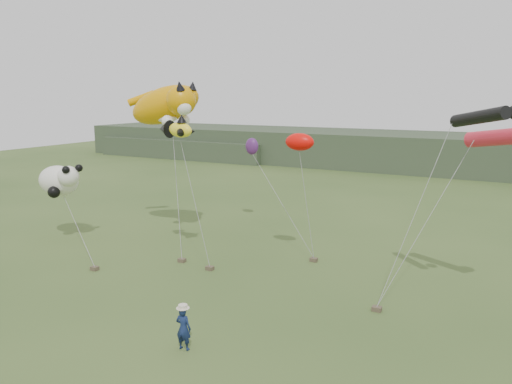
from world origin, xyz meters
TOP-DOWN VIEW (x-y plane):
  - ground at (0.00, 0.00)m, footprint 120.00×120.00m
  - headland at (-3.11, 44.69)m, footprint 90.00×13.00m
  - festival_attendant at (1.05, -1.90)m, footprint 0.58×0.41m
  - sandbag_anchors at (-1.34, 5.06)m, footprint 13.73×6.55m
  - cat_kite at (-7.56, 8.69)m, footprint 5.88×3.14m
  - fish_kite at (-4.77, 5.58)m, footprint 2.33×1.56m
  - tube_kites at (9.86, 6.86)m, footprint 4.04×3.14m
  - panda_kite at (-12.93, 5.30)m, footprint 3.11×2.01m
  - misc_kites at (-1.14, 10.04)m, footprint 6.99×6.52m

SIDE VIEW (x-z plane):
  - ground at x=0.00m, z-range 0.00..0.00m
  - sandbag_anchors at x=-1.34m, z-range 0.00..0.19m
  - festival_attendant at x=1.05m, z-range 0.00..1.51m
  - headland at x=-3.11m, z-range -0.08..3.92m
  - panda_kite at x=-12.93m, z-range 2.58..4.51m
  - misc_kites at x=-1.14m, z-range 4.81..6.79m
  - fish_kite at x=-4.77m, z-range 6.15..7.34m
  - tube_kites at x=9.86m, z-range 6.21..8.02m
  - cat_kite at x=-7.56m, z-range 6.26..9.44m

